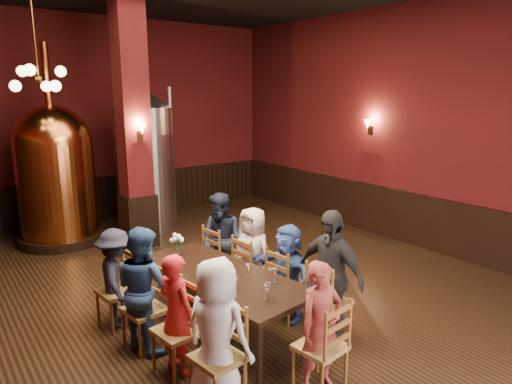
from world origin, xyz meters
TOP-DOWN VIEW (x-y plane):
  - room at (0.00, 0.00)m, footprint 10.00×10.02m
  - wainscot_right at (3.96, 0.00)m, footprint 0.08×9.90m
  - wainscot_back at (0.00, 4.96)m, footprint 7.90×0.08m
  - column at (-0.30, 2.80)m, footprint 0.58×0.58m
  - pendant_cluster at (-1.80, 2.90)m, footprint 0.90×0.90m
  - sconce_wall at (3.90, 0.80)m, footprint 0.20×0.20m
  - sconce_column at (-0.30, 2.50)m, footprint 0.20×0.20m
  - dining_table at (-0.76, -0.87)m, footprint 1.29×2.50m
  - chair_0 at (-1.48, -1.97)m, footprint 0.51×0.51m
  - person_0 at (-1.48, -1.97)m, footprint 0.70×0.83m
  - chair_1 at (-1.57, -1.30)m, footprint 0.51×0.51m
  - person_1 at (-1.57, -1.30)m, footprint 0.41×0.54m
  - chair_2 at (-1.65, -0.65)m, footprint 0.51×0.51m
  - person_2 at (-1.65, -0.65)m, footprint 0.52×0.77m
  - chair_3 at (-1.73, 0.02)m, footprint 0.51×0.51m
  - person_3 at (-1.73, 0.02)m, footprint 0.64×0.90m
  - chair_4 at (0.20, -1.76)m, footprint 0.51×0.51m
  - person_4 at (0.20, -1.76)m, footprint 0.48×0.96m
  - chair_5 at (0.12, -1.09)m, footprint 0.51×0.51m
  - person_5 at (0.12, -1.09)m, footprint 0.43×1.19m
  - chair_6 at (0.04, -0.44)m, footprint 0.51×0.51m
  - person_6 at (0.04, -0.44)m, footprint 0.56×0.74m
  - chair_7 at (-0.04, 0.23)m, footprint 0.51×0.51m
  - person_7 at (-0.04, 0.23)m, footprint 0.58×0.78m
  - chair_8 at (-0.57, -2.41)m, footprint 0.51×0.51m
  - person_8 at (-0.57, -2.41)m, footprint 0.52×0.37m
  - copper_kettle at (-1.46, 3.89)m, footprint 1.59×1.59m
  - steel_vessel at (0.31, 3.77)m, footprint 1.47×1.47m
  - rose_vase at (-0.89, -0.02)m, footprint 0.18×0.18m
  - wine_glass_0 at (-0.70, -1.74)m, footprint 0.07×0.07m
  - wine_glass_1 at (-0.88, -1.38)m, footprint 0.07×0.07m
  - wine_glass_2 at (-0.56, -1.19)m, footprint 0.07×0.07m
  - wine_glass_3 at (-0.86, -1.14)m, footprint 0.07×0.07m
  - wine_glass_4 at (-0.39, -1.46)m, footprint 0.07×0.07m
  - wine_glass_5 at (-0.95, -1.17)m, footprint 0.07×0.07m
  - wine_glass_6 at (-0.74, -1.76)m, footprint 0.07×0.07m

SIDE VIEW (x-z plane):
  - chair_0 at x=-1.48m, z-range 0.00..0.92m
  - chair_1 at x=-1.57m, z-range 0.00..0.92m
  - chair_2 at x=-1.65m, z-range 0.00..0.92m
  - chair_3 at x=-1.73m, z-range 0.00..0.92m
  - chair_4 at x=0.20m, z-range 0.00..0.92m
  - chair_5 at x=0.12m, z-range 0.00..0.92m
  - chair_6 at x=0.04m, z-range 0.00..0.92m
  - chair_7 at x=-0.04m, z-range 0.00..0.92m
  - chair_8 at x=-0.57m, z-range 0.00..0.92m
  - wainscot_right at x=3.96m, z-range 0.00..1.00m
  - wainscot_back at x=0.00m, z-range 0.00..1.00m
  - person_3 at x=-1.73m, z-range 0.00..1.26m
  - person_5 at x=0.12m, z-range 0.00..1.26m
  - person_1 at x=-1.57m, z-range 0.00..1.31m
  - person_8 at x=-0.57m, z-range 0.00..1.33m
  - person_6 at x=0.04m, z-range 0.00..1.36m
  - dining_table at x=-0.76m, z-range 0.31..1.06m
  - person_0 at x=-1.48m, z-range 0.00..1.44m
  - person_2 at x=-1.65m, z-range 0.00..1.44m
  - person_7 at x=-0.04m, z-range 0.00..1.44m
  - person_4 at x=0.20m, z-range 0.00..1.59m
  - wine_glass_0 at x=-0.70m, z-range 0.75..0.92m
  - wine_glass_1 at x=-0.88m, z-range 0.75..0.92m
  - wine_glass_2 at x=-0.56m, z-range 0.75..0.92m
  - wine_glass_3 at x=-0.86m, z-range 0.75..0.92m
  - wine_glass_4 at x=-0.39m, z-range 0.75..0.92m
  - wine_glass_5 at x=-0.95m, z-range 0.75..0.92m
  - wine_glass_6 at x=-0.74m, z-range 0.75..0.92m
  - rose_vase at x=-0.89m, z-range 0.80..1.11m
  - copper_kettle at x=-1.46m, z-range -0.51..3.25m
  - steel_vessel at x=0.31m, z-range 0.00..2.99m
  - sconce_wall at x=3.90m, z-range 2.02..2.38m
  - sconce_column at x=-0.30m, z-range 2.02..2.38m
  - room at x=0.00m, z-range 0.00..4.50m
  - column at x=-0.30m, z-range 0.00..4.50m
  - pendant_cluster at x=-1.80m, z-range 2.25..3.95m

